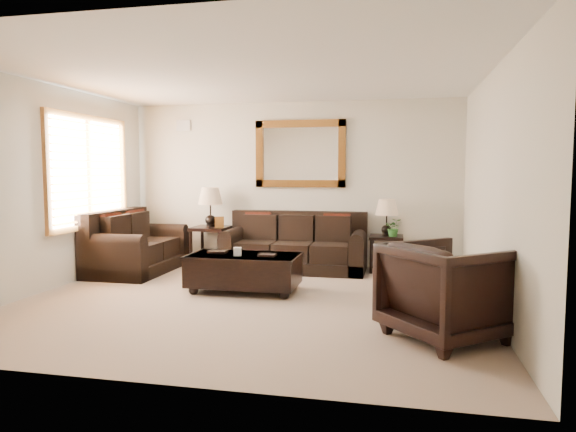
% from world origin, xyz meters
% --- Properties ---
extents(room, '(5.51, 5.01, 2.71)m').
position_xyz_m(room, '(0.00, 0.00, 1.35)').
color(room, '#846B5B').
rests_on(room, ground).
extents(window, '(0.07, 1.96, 1.66)m').
position_xyz_m(window, '(-2.70, 0.90, 1.55)').
color(window, white).
rests_on(window, room).
extents(mirror, '(1.50, 0.06, 1.10)m').
position_xyz_m(mirror, '(0.15, 2.47, 1.85)').
color(mirror, '#4B270F').
rests_on(mirror, room).
extents(air_vent, '(0.25, 0.02, 0.18)m').
position_xyz_m(air_vent, '(-1.90, 2.48, 2.35)').
color(air_vent, '#999999').
rests_on(air_vent, room).
extents(sofa, '(2.23, 0.96, 0.91)m').
position_xyz_m(sofa, '(0.15, 2.06, 0.33)').
color(sofa, black).
rests_on(sofa, room).
extents(loveseat, '(1.01, 1.70, 0.96)m').
position_xyz_m(loveseat, '(-2.29, 1.39, 0.35)').
color(loveseat, black).
rests_on(loveseat, room).
extents(end_table_left, '(0.59, 0.59, 1.30)m').
position_xyz_m(end_table_left, '(-1.31, 2.16, 0.84)').
color(end_table_left, black).
rests_on(end_table_left, room).
extents(end_table_right, '(0.51, 0.51, 1.13)m').
position_xyz_m(end_table_right, '(1.57, 2.20, 0.74)').
color(end_table_right, black).
rests_on(end_table_right, room).
extents(coffee_table, '(1.43, 0.77, 0.61)m').
position_xyz_m(coffee_table, '(-0.21, 0.45, 0.30)').
color(coffee_table, black).
rests_on(coffee_table, room).
extents(armchair, '(1.32, 1.33, 1.00)m').
position_xyz_m(armchair, '(2.20, -0.98, 0.50)').
color(armchair, black).
rests_on(armchair, floor).
extents(potted_plant, '(0.25, 0.28, 0.22)m').
position_xyz_m(potted_plant, '(1.68, 2.11, 0.67)').
color(potted_plant, '#296121').
rests_on(potted_plant, end_table_right).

